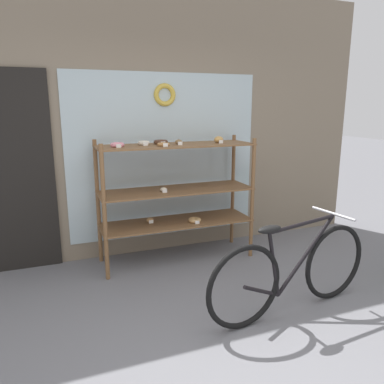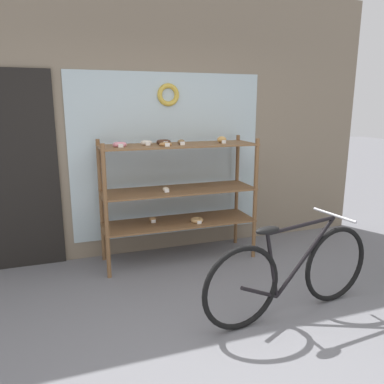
# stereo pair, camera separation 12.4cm
# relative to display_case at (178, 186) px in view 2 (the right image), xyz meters

# --- Properties ---
(ground_plane) EXTENTS (30.00, 30.00, 0.00)m
(ground_plane) POSITION_rel_display_case_xyz_m (-0.20, -1.94, -0.85)
(ground_plane) COLOR slate
(storefront_facade) EXTENTS (5.67, 0.13, 3.05)m
(storefront_facade) POSITION_rel_display_case_xyz_m (-0.24, 0.40, 0.64)
(storefront_facade) COLOR gray
(storefront_facade) RESTS_ON ground_plane
(display_case) EXTENTS (1.71, 0.53, 1.40)m
(display_case) POSITION_rel_display_case_xyz_m (0.00, 0.00, 0.00)
(display_case) COLOR brown
(display_case) RESTS_ON ground_plane
(bicycle) EXTENTS (1.69, 0.46, 0.83)m
(bicycle) POSITION_rel_display_case_xyz_m (0.55, -1.44, -0.48)
(bicycle) COLOR black
(bicycle) RESTS_ON ground_plane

